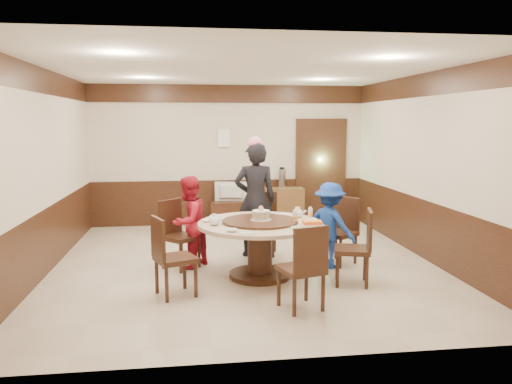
{
  "coord_description": "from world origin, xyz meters",
  "views": [
    {
      "loc": [
        -0.76,
        -7.07,
        2.07
      ],
      "look_at": [
        0.13,
        -0.23,
        1.1
      ],
      "focal_mm": 35.0,
      "sensor_mm": 36.0,
      "label": 1
    }
  ],
  "objects": [
    {
      "name": "chair_3",
      "position": [
        -0.99,
        -1.23,
        0.3
      ],
      "size": [
        0.58,
        0.57,
        0.97
      ],
      "rotation": [
        0.0,
        0.0,
        5.1
      ],
      "color": "#331B10",
      "rests_on": "ground"
    },
    {
      "name": "chair_0",
      "position": [
        1.38,
        -0.12,
        0.3
      ],
      "size": [
        0.62,
        0.61,
        0.97
      ],
      "rotation": [
        0.0,
        0.0,
        2.19
      ],
      "color": "#331B10",
      "rests_on": "ground"
    },
    {
      "name": "television",
      "position": [
        0.02,
        2.75,
        0.69
      ],
      "size": [
        0.67,
        0.18,
        0.39
      ],
      "primitive_type": "imported",
      "rotation": [
        0.0,
        0.0,
        3.0
      ],
      "color": "gray",
      "rests_on": "tv_stand"
    },
    {
      "name": "bowl_2",
      "position": [
        -0.29,
        -1.16,
        0.77
      ],
      "size": [
        0.14,
        0.14,
        0.03
      ],
      "primitive_type": "imported",
      "color": "white",
      "rests_on": "banquet_table"
    },
    {
      "name": "birthday_cake",
      "position": [
        0.15,
        -0.63,
        0.85
      ],
      "size": [
        0.28,
        0.28,
        0.19
      ],
      "color": "white",
      "rests_on": "banquet_table"
    },
    {
      "name": "notice_right",
      "position": [
        0.55,
        2.96,
        1.45
      ],
      "size": [
        0.3,
        0.0,
        0.22
      ],
      "primitive_type": "cube",
      "color": "white",
      "rests_on": "room"
    },
    {
      "name": "bowl_1",
      "position": [
        0.5,
        -1.17,
        0.77
      ],
      "size": [
        0.13,
        0.13,
        0.04
      ],
      "primitive_type": "imported",
      "color": "white",
      "rests_on": "banquet_table"
    },
    {
      "name": "person_red",
      "position": [
        -0.81,
        -0.05,
        0.66
      ],
      "size": [
        0.78,
        0.81,
        1.32
      ],
      "primitive_type": "imported",
      "rotation": [
        0.0,
        0.0,
        4.09
      ],
      "color": "#B11729",
      "rests_on": "ground"
    },
    {
      "name": "thermos",
      "position": [
        1.06,
        2.78,
        0.94
      ],
      "size": [
        0.15,
        0.15,
        0.38
      ],
      "primitive_type": "cylinder",
      "color": "silver",
      "rests_on": "side_cabinet"
    },
    {
      "name": "saucer_far",
      "position": [
        0.58,
        -0.13,
        0.76
      ],
      "size": [
        0.18,
        0.18,
        0.01
      ],
      "primitive_type": "cylinder",
      "color": "white",
      "rests_on": "banquet_table"
    },
    {
      "name": "chair_5",
      "position": [
        1.28,
        -1.09,
        0.3
      ],
      "size": [
        0.55,
        0.54,
        0.97
      ],
      "rotation": [
        0.0,
        0.0,
        7.57
      ],
      "color": "#331B10",
      "rests_on": "ground"
    },
    {
      "name": "bowl_3",
      "position": [
        0.77,
        -0.76,
        0.77
      ],
      "size": [
        0.14,
        0.14,
        0.04
      ],
      "primitive_type": "imported",
      "color": "white",
      "rests_on": "banquet_table"
    },
    {
      "name": "bowl_0",
      "position": [
        -0.45,
        -0.31,
        0.77
      ],
      "size": [
        0.16,
        0.16,
        0.04
      ],
      "primitive_type": "imported",
      "color": "white",
      "rests_on": "banquet_table"
    },
    {
      "name": "person_blue",
      "position": [
        1.19,
        -0.3,
        0.61
      ],
      "size": [
        0.87,
        0.89,
        1.22
      ],
      "primitive_type": "imported",
      "rotation": [
        0.0,
        0.0,
        2.31
      ],
      "color": "navy",
      "rests_on": "ground"
    },
    {
      "name": "bottle_1",
      "position": [
        0.84,
        -0.55,
        0.83
      ],
      "size": [
        0.06,
        0.06,
        0.16
      ],
      "primitive_type": "cylinder",
      "color": "silver",
      "rests_on": "banquet_table"
    },
    {
      "name": "notice_left",
      "position": [
        -0.1,
        2.96,
        1.75
      ],
      "size": [
        0.25,
        0.0,
        0.35
      ],
      "primitive_type": "cube",
      "color": "white",
      "rests_on": "room"
    },
    {
      "name": "teapot_left",
      "position": [
        -0.48,
        -0.75,
        0.81
      ],
      "size": [
        0.17,
        0.15,
        0.13
      ],
      "primitive_type": "ellipsoid",
      "color": "white",
      "rests_on": "banquet_table"
    },
    {
      "name": "chair_4",
      "position": [
        0.43,
        -1.85,
        0.3
      ],
      "size": [
        0.55,
        0.56,
        0.97
      ],
      "rotation": [
        0.0,
        0.0,
        6.59
      ],
      "color": "#331B10",
      "rests_on": "ground"
    },
    {
      "name": "bowl_5",
      "position": [
        0.31,
        -0.07,
        0.77
      ],
      "size": [
        0.12,
        0.12,
        0.04
      ],
      "primitive_type": "imported",
      "color": "white",
      "rests_on": "banquet_table"
    },
    {
      "name": "banquet_table",
      "position": [
        0.13,
        -0.63,
        0.53
      ],
      "size": [
        1.65,
        1.65,
        0.78
      ],
      "color": "#331B10",
      "rests_on": "ground"
    },
    {
      "name": "chair_2",
      "position": [
        -0.94,
        -0.06,
        0.3
      ],
      "size": [
        0.62,
        0.62,
        0.97
      ],
      "rotation": [
        0.0,
        0.0,
        3.92
      ],
      "color": "#331B10",
      "rests_on": "ground"
    },
    {
      "name": "room",
      "position": [
        0.01,
        0.01,
        1.08
      ],
      "size": [
        6.0,
        6.04,
        2.84
      ],
      "color": "beige",
      "rests_on": "ground"
    },
    {
      "name": "chair_1",
      "position": [
        0.34,
        0.54,
        0.3
      ],
      "size": [
        0.53,
        0.54,
        0.97
      ],
      "rotation": [
        0.0,
        0.0,
        2.9
      ],
      "color": "#331B10",
      "rests_on": "ground"
    },
    {
      "name": "bowl_4",
      "position": [
        -0.56,
        -0.53,
        0.77
      ],
      "size": [
        0.13,
        0.13,
        0.03
      ],
      "primitive_type": "imported",
      "color": "white",
      "rests_on": "banquet_table"
    },
    {
      "name": "saucer_near",
      "position": [
        -0.12,
        -1.28,
        0.76
      ],
      "size": [
        0.18,
        0.18,
        0.01
      ],
      "primitive_type": "cylinder",
      "color": "white",
      "rests_on": "banquet_table"
    },
    {
      "name": "side_cabinet",
      "position": [
        1.08,
        2.78,
        0.38
      ],
      "size": [
        0.8,
        0.4,
        0.75
      ],
      "primitive_type": "cube",
      "color": "brown",
      "rests_on": "ground"
    },
    {
      "name": "bottle_0",
      "position": [
        0.6,
        -0.72,
        0.83
      ],
      "size": [
        0.06,
        0.06,
        0.16
      ],
      "primitive_type": "cylinder",
      "color": "silver",
      "rests_on": "banquet_table"
    },
    {
      "name": "shrimp_platter",
      "position": [
        0.77,
        -0.94,
        0.78
      ],
      "size": [
        0.3,
        0.2,
        0.06
      ],
      "color": "white",
      "rests_on": "banquet_table"
    },
    {
      "name": "tv_stand",
      "position": [
        0.02,
        2.75,
        0.25
      ],
      "size": [
        0.85,
        0.45,
        0.5
      ],
      "primitive_type": "cube",
      "color": "#331B10",
      "rests_on": "ground"
    },
    {
      "name": "teapot_right",
      "position": [
        0.7,
        -0.36,
        0.81
      ],
      "size": [
        0.17,
        0.15,
        0.13
      ],
      "primitive_type": "ellipsoid",
      "color": "white",
      "rests_on": "banquet_table"
    },
    {
      "name": "person_standing",
      "position": [
        0.21,
        0.47,
        0.88
      ],
      "size": [
        0.65,
        0.44,
        1.76
      ],
      "primitive_type": "imported",
      "rotation": [
        0.0,
        0.0,
        3.12
      ],
      "color": "black",
      "rests_on": "ground"
    }
  ]
}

